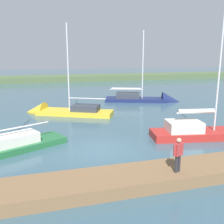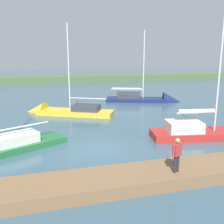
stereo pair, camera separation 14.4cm
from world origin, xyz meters
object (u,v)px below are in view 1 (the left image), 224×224
object	(u,v)px
person_on_dock	(178,153)
sailboat_behind_pier	(216,134)
sailboat_near_dock	(61,113)
sailboat_inner_slip	(149,100)

from	to	relation	value
person_on_dock	sailboat_behind_pier	bearing A→B (deg)	107.12
sailboat_near_dock	person_on_dock	xyz separation A→B (m)	(-4.00, 15.71, 1.33)
sailboat_behind_pier	person_on_dock	xyz separation A→B (m)	(6.13, 5.28, 1.22)
sailboat_near_dock	person_on_dock	bearing A→B (deg)	130.58
sailboat_inner_slip	sailboat_near_dock	bearing A→B (deg)	-138.99
sailboat_near_dock	sailboat_inner_slip	distance (m)	12.21
sailboat_near_dock	sailboat_inner_slip	bearing A→B (deg)	-133.04
sailboat_near_dock	sailboat_inner_slip	size ratio (longest dim) A/B	0.97
sailboat_behind_pier	person_on_dock	world-z (taller)	sailboat_behind_pier
sailboat_behind_pier	sailboat_near_dock	distance (m)	14.53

